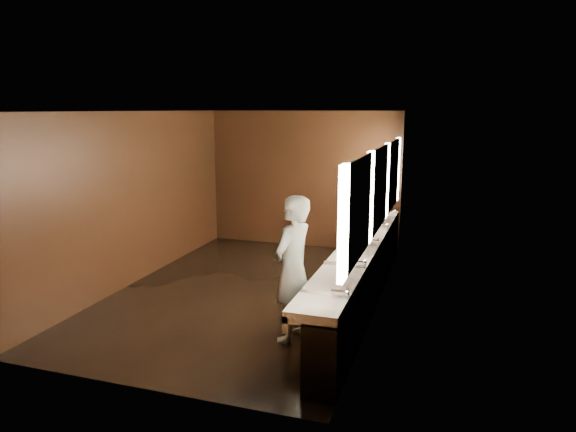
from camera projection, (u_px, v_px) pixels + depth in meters
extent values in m
plane|color=black|center=(250.00, 292.00, 8.10)|extent=(6.00, 6.00, 0.00)
cube|color=#2D2D2B|center=(247.00, 111.00, 7.53)|extent=(4.00, 6.00, 0.02)
cube|color=black|center=(303.00, 180.00, 10.61)|extent=(4.00, 0.02, 2.80)
cube|color=black|center=(132.00, 258.00, 5.02)|extent=(4.00, 0.02, 2.80)
cube|color=black|center=(135.00, 198.00, 8.42)|extent=(0.02, 6.00, 2.80)
cube|color=black|center=(380.00, 213.00, 7.21)|extent=(0.02, 6.00, 2.80)
cube|color=black|center=(365.00, 279.00, 7.47)|extent=(0.36, 5.40, 0.81)
cube|color=white|center=(359.00, 249.00, 7.41)|extent=(0.55, 5.40, 0.12)
cube|color=white|center=(343.00, 253.00, 7.50)|extent=(0.06, 5.40, 0.18)
cylinder|color=silver|center=(340.00, 292.00, 5.27)|extent=(0.18, 0.04, 0.04)
cylinder|color=silver|center=(359.00, 262.00, 6.30)|extent=(0.18, 0.04, 0.04)
cylinder|color=silver|center=(373.00, 241.00, 7.32)|extent=(0.18, 0.04, 0.04)
cylinder|color=silver|center=(383.00, 224.00, 8.35)|extent=(0.18, 0.04, 0.04)
cylinder|color=silver|center=(391.00, 212.00, 9.37)|extent=(0.18, 0.04, 0.04)
cube|color=#FFE6C3|center=(343.00, 224.00, 4.91)|extent=(0.06, 0.22, 1.15)
cube|color=white|center=(359.00, 209.00, 5.65)|extent=(0.03, 1.32, 1.15)
cube|color=#FFE6C3|center=(370.00, 197.00, 6.40)|extent=(0.06, 0.23, 1.15)
cube|color=white|center=(380.00, 188.00, 7.14)|extent=(0.03, 1.32, 1.15)
cube|color=#FFE6C3|center=(386.00, 181.00, 7.89)|extent=(0.06, 0.23, 1.15)
cube|color=white|center=(393.00, 175.00, 8.64)|extent=(0.03, 1.32, 1.15)
cube|color=#FFE6C3|center=(397.00, 169.00, 9.38)|extent=(0.06, 0.22, 1.15)
imported|color=#84B6C5|center=(293.00, 269.00, 6.27)|extent=(0.60, 0.76, 1.83)
cylinder|color=black|center=(339.00, 299.00, 7.00)|extent=(0.38, 0.38, 0.59)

